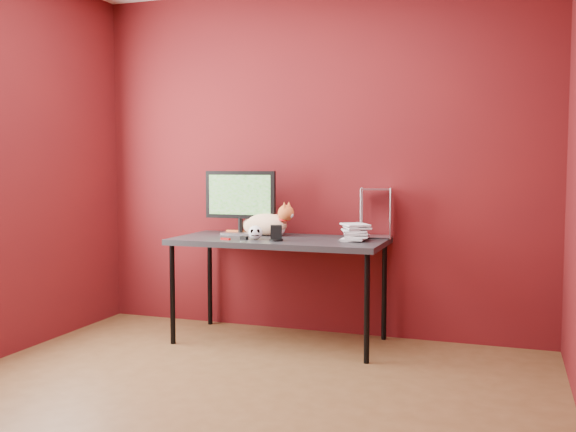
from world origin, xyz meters
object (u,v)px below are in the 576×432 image
(skull_mug, at_px, (255,232))
(speaker, at_px, (276,234))
(cat, at_px, (266,223))
(monitor, at_px, (240,199))
(book_stack, at_px, (345,147))
(desk, at_px, (280,245))

(skull_mug, bearing_deg, speaker, -26.73)
(cat, bearing_deg, monitor, -158.51)
(speaker, distance_m, book_stack, 0.76)
(cat, xyz_separation_m, speaker, (0.20, -0.32, -0.04))
(monitor, height_order, speaker, monitor)
(book_stack, bearing_deg, speaker, -155.73)
(desk, xyz_separation_m, book_stack, (0.47, 0.03, 0.70))
(book_stack, bearing_deg, skull_mug, -163.78)
(cat, bearing_deg, book_stack, 3.40)
(desk, relative_size, skull_mug, 13.85)
(desk, relative_size, book_stack, 1.16)
(desk, xyz_separation_m, skull_mug, (-0.13, -0.14, 0.10))
(desk, distance_m, book_stack, 0.84)
(speaker, bearing_deg, desk, 82.66)
(skull_mug, xyz_separation_m, speaker, (0.16, -0.02, -0.00))
(skull_mug, xyz_separation_m, book_stack, (0.60, 0.17, 0.60))
(cat, bearing_deg, skull_mug, -68.64)
(desk, bearing_deg, book_stack, 4.13)
(monitor, bearing_deg, cat, 6.52)
(monitor, height_order, cat, monitor)
(cat, distance_m, book_stack, 0.85)
(speaker, relative_size, book_stack, 0.08)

